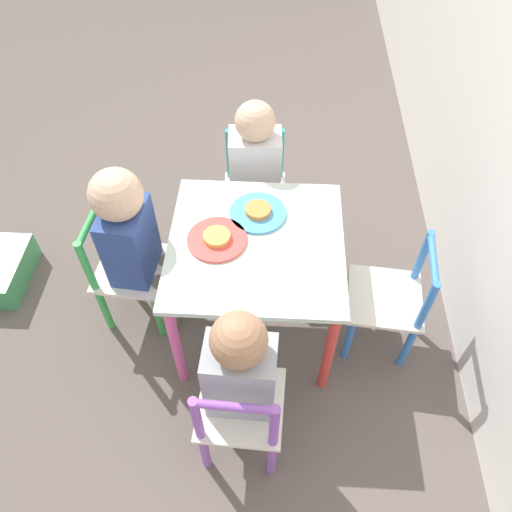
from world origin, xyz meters
The scene contains 12 objects.
ground_plane centered at (0.00, 0.00, 0.00)m, with size 6.00×6.00×0.00m, color #5B514C.
kids_table centered at (0.00, 0.00, 0.41)m, with size 0.58×0.58×0.49m.
chair_green centered at (-0.04, -0.49, 0.25)m, with size 0.28×0.28×0.51m.
chair_teal centered at (-0.49, -0.03, 0.25)m, with size 0.27×0.27×0.51m.
chair_purple centered at (0.49, -0.02, 0.25)m, with size 0.27×0.27×0.51m.
chair_blue centered at (0.05, 0.49, 0.25)m, with size 0.28×0.28×0.51m.
child_front centered at (-0.04, -0.43, 0.44)m, with size 0.21×0.23×0.73m.
child_left centered at (-0.43, -0.03, 0.42)m, with size 0.21×0.21×0.72m.
child_right centered at (0.42, -0.02, 0.41)m, with size 0.21×0.21×0.69m.
plate_front centered at (0.00, -0.13, 0.50)m, with size 0.20×0.20×0.03m.
plate_left centered at (-0.13, 0.00, 0.50)m, with size 0.20×0.20×0.03m.
storage_bin centered at (-0.15, -1.09, 0.06)m, with size 0.32×0.21×0.13m.
Camera 1 is at (1.07, 0.06, 1.73)m, focal length 35.00 mm.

